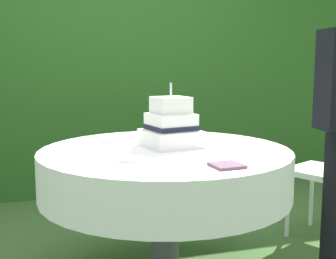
{
  "coord_description": "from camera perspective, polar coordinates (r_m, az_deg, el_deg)",
  "views": [
    {
      "loc": [
        -0.66,
        -2.26,
        1.21
      ],
      "look_at": [
        0.03,
        0.03,
        0.86
      ],
      "focal_mm": 48.24,
      "sensor_mm": 36.0,
      "label": 1
    }
  ],
  "objects": [
    {
      "name": "serving_plate_near",
      "position": [
        2.65,
        -7.09,
        -1.4
      ],
      "size": [
        0.13,
        0.13,
        0.01
      ],
      "primitive_type": "cylinder",
      "color": "white",
      "rests_on": "cake_table"
    },
    {
      "name": "cake_table",
      "position": [
        2.43,
        -0.37,
        -5.42
      ],
      "size": [
        1.34,
        1.34,
        0.76
      ],
      "color": "#4C4C51",
      "rests_on": "ground_plane"
    },
    {
      "name": "foliage_hedge",
      "position": [
        4.37,
        -8.04,
        7.58
      ],
      "size": [
        6.01,
        0.49,
        2.32
      ],
      "primitive_type": "cube",
      "color": "#28561E",
      "rests_on": "ground_plane"
    },
    {
      "name": "wedding_cake",
      "position": [
        2.47,
        0.4,
        0.38
      ],
      "size": [
        0.33,
        0.34,
        0.35
      ],
      "color": "white",
      "rests_on": "cake_table"
    },
    {
      "name": "garden_chair",
      "position": [
        3.26,
        20.16,
        -4.09
      ],
      "size": [
        0.53,
        0.53,
        0.89
      ],
      "color": "white",
      "rests_on": "ground_plane"
    },
    {
      "name": "napkin_stack",
      "position": [
        2.01,
        7.45,
        -4.52
      ],
      "size": [
        0.14,
        0.14,
        0.01
      ],
      "primitive_type": "cube",
      "rotation": [
        0.0,
        0.0,
        0.08
      ],
      "color": "#6B4C60",
      "rests_on": "cake_table"
    },
    {
      "name": "serving_plate_left",
      "position": [
        2.77,
        1.17,
        -0.91
      ],
      "size": [
        0.12,
        0.12,
        0.01
      ],
      "primitive_type": "cylinder",
      "color": "white",
      "rests_on": "cake_table"
    },
    {
      "name": "serving_plate_far",
      "position": [
        2.13,
        -4.6,
        -3.77
      ],
      "size": [
        0.13,
        0.13,
        0.01
      ],
      "primitive_type": "cylinder",
      "color": "white",
      "rests_on": "cake_table"
    }
  ]
}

